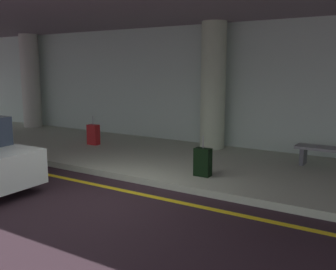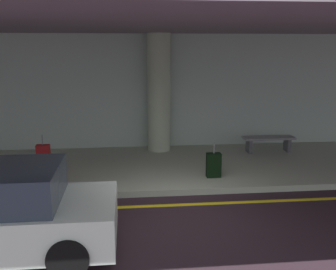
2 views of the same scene
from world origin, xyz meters
TOP-DOWN VIEW (x-y plane):
  - ground_plane at (0.00, 0.00)m, footprint 60.00×60.00m
  - sidewalk at (0.00, 3.10)m, footprint 26.00×4.20m
  - lane_stripe_yellow at (0.00, 0.46)m, footprint 26.00×0.14m
  - support_column_far_left at (-8.00, 4.72)m, footprint 0.72×0.72m
  - support_column_left_mid at (0.00, 4.72)m, footprint 0.72×0.72m
  - ceiling_overhang at (0.00, 2.60)m, footprint 28.00×13.20m
  - terminal_back_wall at (0.00, 5.35)m, footprint 26.00×0.30m
  - suitcase_upright_primary at (-3.33, 3.21)m, footprint 0.36×0.22m
  - suitcase_upright_secondary at (1.14, 1.85)m, footprint 0.36×0.22m
  - bench_metal at (3.39, 4.10)m, footprint 1.60×0.50m

SIDE VIEW (x-z plane):
  - ground_plane at x=0.00m, z-range 0.00..0.00m
  - lane_stripe_yellow at x=0.00m, z-range 0.00..0.01m
  - sidewalk at x=0.00m, z-range 0.00..0.15m
  - suitcase_upright_primary at x=-3.33m, z-range 0.01..0.91m
  - suitcase_upright_secondary at x=1.14m, z-range 0.01..0.91m
  - bench_metal at x=3.39m, z-range 0.26..0.74m
  - terminal_back_wall at x=0.00m, z-range 0.00..3.80m
  - support_column_far_left at x=-8.00m, z-range 0.15..3.80m
  - support_column_left_mid at x=0.00m, z-range 0.15..3.80m
  - ceiling_overhang at x=0.00m, z-range 3.80..4.10m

